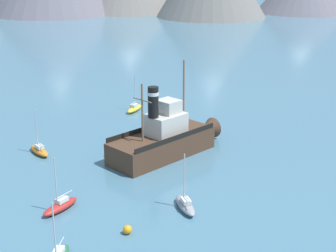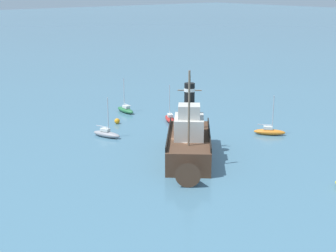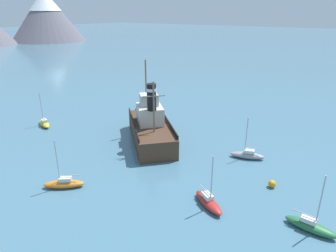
{
  "view_description": "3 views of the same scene",
  "coord_description": "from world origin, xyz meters",
  "px_view_note": "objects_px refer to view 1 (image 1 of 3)",
  "views": [
    {
      "loc": [
        2.09,
        -51.46,
        20.57
      ],
      "look_at": [
        -0.33,
        -0.06,
        3.17
      ],
      "focal_mm": 55.0,
      "sensor_mm": 36.0,
      "label": 1
    },
    {
      "loc": [
        33.68,
        37.81,
        18.04
      ],
      "look_at": [
        0.47,
        -2.45,
        3.35
      ],
      "focal_mm": 55.0,
      "sensor_mm": 36.0,
      "label": 2
    },
    {
      "loc": [
        -28.33,
        -22.97,
        15.69
      ],
      "look_at": [
        0.3,
        -2.51,
        2.12
      ],
      "focal_mm": 32.0,
      "sensor_mm": 36.0,
      "label": 3
    }
  ],
  "objects_px": {
    "sailboat_yellow": "(134,108)",
    "sailboat_red": "(60,206)",
    "sailboat_orange": "(39,150)",
    "mooring_buoy": "(127,230)",
    "old_tugboat": "(166,138)",
    "sailboat_grey": "(185,205)"
  },
  "relations": [
    {
      "from": "sailboat_yellow",
      "to": "sailboat_red",
      "type": "bearing_deg",
      "value": -96.2
    },
    {
      "from": "sailboat_orange",
      "to": "mooring_buoy",
      "type": "distance_m",
      "value": 19.75
    },
    {
      "from": "old_tugboat",
      "to": "sailboat_grey",
      "type": "relative_size",
      "value": 2.64
    },
    {
      "from": "sailboat_yellow",
      "to": "mooring_buoy",
      "type": "bearing_deg",
      "value": -84.71
    },
    {
      "from": "old_tugboat",
      "to": "sailboat_yellow",
      "type": "bearing_deg",
      "value": 108.06
    },
    {
      "from": "mooring_buoy",
      "to": "sailboat_grey",
      "type": "bearing_deg",
      "value": 43.79
    },
    {
      "from": "sailboat_red",
      "to": "mooring_buoy",
      "type": "xyz_separation_m",
      "value": [
        6.09,
        -3.53,
        -0.07
      ]
    },
    {
      "from": "sailboat_orange",
      "to": "mooring_buoy",
      "type": "height_order",
      "value": "sailboat_orange"
    },
    {
      "from": "sailboat_grey",
      "to": "sailboat_orange",
      "type": "height_order",
      "value": "same"
    },
    {
      "from": "sailboat_grey",
      "to": "sailboat_yellow",
      "type": "relative_size",
      "value": 1.0
    },
    {
      "from": "sailboat_orange",
      "to": "sailboat_red",
      "type": "bearing_deg",
      "value": -66.66
    },
    {
      "from": "sailboat_yellow",
      "to": "mooring_buoy",
      "type": "relative_size",
      "value": 6.82
    },
    {
      "from": "old_tugboat",
      "to": "sailboat_orange",
      "type": "distance_m",
      "value": 13.7
    },
    {
      "from": "old_tugboat",
      "to": "sailboat_grey",
      "type": "height_order",
      "value": "old_tugboat"
    },
    {
      "from": "old_tugboat",
      "to": "sailboat_grey",
      "type": "bearing_deg",
      "value": -79.66
    },
    {
      "from": "sailboat_grey",
      "to": "sailboat_yellow",
      "type": "distance_m",
      "value": 28.93
    },
    {
      "from": "old_tugboat",
      "to": "mooring_buoy",
      "type": "distance_m",
      "value": 16.72
    },
    {
      "from": "sailboat_grey",
      "to": "old_tugboat",
      "type": "bearing_deg",
      "value": 100.34
    },
    {
      "from": "old_tugboat",
      "to": "sailboat_orange",
      "type": "height_order",
      "value": "old_tugboat"
    },
    {
      "from": "sailboat_yellow",
      "to": "sailboat_orange",
      "type": "bearing_deg",
      "value": -117.85
    },
    {
      "from": "sailboat_grey",
      "to": "sailboat_orange",
      "type": "bearing_deg",
      "value": 143.23
    },
    {
      "from": "sailboat_orange",
      "to": "mooring_buoy",
      "type": "xyz_separation_m",
      "value": [
        11.49,
        -16.06,
        -0.07
      ]
    }
  ]
}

